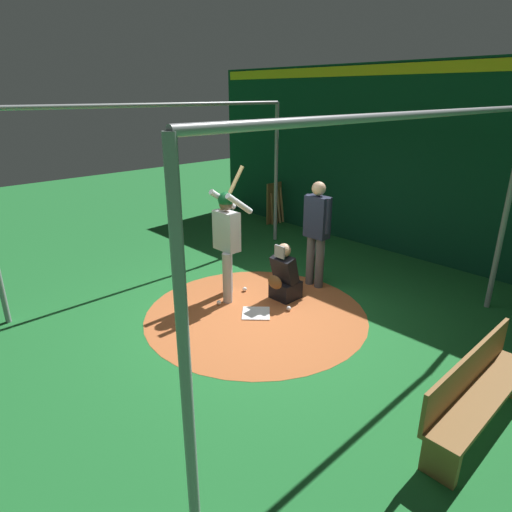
# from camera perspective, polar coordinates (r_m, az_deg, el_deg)

# --- Properties ---
(ground_plane) EXTENTS (26.68, 26.68, 0.00)m
(ground_plane) POSITION_cam_1_polar(r_m,az_deg,el_deg) (6.74, 0.00, -7.59)
(ground_plane) COLOR #1E6B2D
(dirt_circle) EXTENTS (3.38, 3.38, 0.01)m
(dirt_circle) POSITION_cam_1_polar(r_m,az_deg,el_deg) (6.74, 0.00, -7.57)
(dirt_circle) COLOR #B76033
(dirt_circle) RESTS_ON ground
(home_plate) EXTENTS (0.59, 0.59, 0.01)m
(home_plate) POSITION_cam_1_polar(r_m,az_deg,el_deg) (6.73, 0.00, -7.50)
(home_plate) COLOR white
(home_plate) RESTS_ON dirt_circle
(batter) EXTENTS (0.68, 0.49, 2.11)m
(batter) POSITION_cam_1_polar(r_m,az_deg,el_deg) (6.89, -3.80, 2.75)
(batter) COLOR #B3B3B7
(batter) RESTS_ON ground
(catcher) EXTENTS (0.58, 0.40, 0.96)m
(catcher) POSITION_cam_1_polar(r_m,az_deg,el_deg) (7.07, 3.71, -2.83)
(catcher) COLOR black
(catcher) RESTS_ON ground
(umpire) EXTENTS (0.23, 0.49, 1.84)m
(umpire) POSITION_cam_1_polar(r_m,az_deg,el_deg) (7.40, 7.96, 3.58)
(umpire) COLOR #4C4C51
(umpire) RESTS_ON ground
(back_wall) EXTENTS (0.22, 10.68, 3.76)m
(back_wall) POSITION_cam_1_polar(r_m,az_deg,el_deg) (9.38, 19.08, 11.58)
(back_wall) COLOR #0C3D26
(back_wall) RESTS_ON ground
(cage_frame) EXTENTS (5.75, 4.77, 3.03)m
(cage_frame) POSITION_cam_1_polar(r_m,az_deg,el_deg) (6.03, 0.00, 10.53)
(cage_frame) COLOR gray
(cage_frame) RESTS_ON ground
(bat_rack) EXTENTS (0.70, 0.20, 1.05)m
(bat_rack) POSITION_cam_1_polar(r_m,az_deg,el_deg) (11.35, 2.80, 6.84)
(bat_rack) COLOR olive
(bat_rack) RESTS_ON ground
(bench) EXTENTS (1.90, 0.36, 0.85)m
(bench) POSITION_cam_1_polar(r_m,az_deg,el_deg) (4.95, 26.93, -15.42)
(bench) COLOR olive
(bench) RESTS_ON ground
(baseball_0) EXTENTS (0.07, 0.07, 0.07)m
(baseball_0) POSITION_cam_1_polar(r_m,az_deg,el_deg) (7.44, -1.49, -4.36)
(baseball_0) COLOR white
(baseball_0) RESTS_ON dirt_circle
(baseball_1) EXTENTS (0.07, 0.07, 0.07)m
(baseball_1) POSITION_cam_1_polar(r_m,az_deg,el_deg) (6.82, 4.31, -6.87)
(baseball_1) COLOR white
(baseball_1) RESTS_ON dirt_circle
(baseball_2) EXTENTS (0.07, 0.07, 0.07)m
(baseball_2) POSITION_cam_1_polar(r_m,az_deg,el_deg) (7.01, -4.88, -6.10)
(baseball_2) COLOR white
(baseball_2) RESTS_ON dirt_circle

